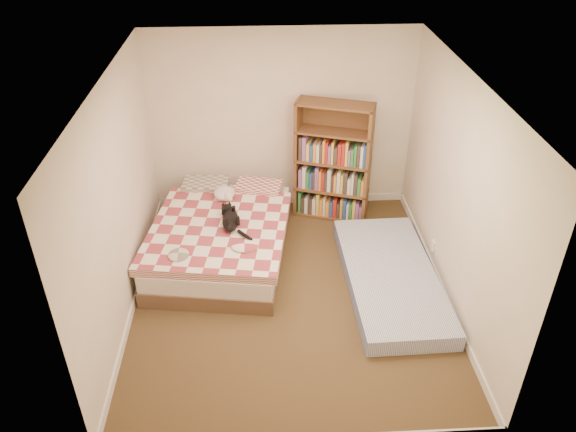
{
  "coord_description": "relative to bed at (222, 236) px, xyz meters",
  "views": [
    {
      "loc": [
        -0.29,
        -4.95,
        4.21
      ],
      "look_at": [
        -0.01,
        0.3,
        0.85
      ],
      "focal_mm": 35.0,
      "sensor_mm": 36.0,
      "label": 1
    }
  ],
  "objects": [
    {
      "name": "black_cat",
      "position": [
        0.13,
        -0.13,
        0.33
      ],
      "size": [
        0.3,
        0.74,
        0.17
      ],
      "rotation": [
        0.0,
        0.0,
        0.2
      ],
      "color": "black",
      "rests_on": "bed"
    },
    {
      "name": "room",
      "position": [
        0.8,
        -0.81,
        0.93
      ],
      "size": [
        3.51,
        4.01,
        2.51
      ],
      "color": "#45321D",
      "rests_on": "ground"
    },
    {
      "name": "bookshelf",
      "position": [
        1.46,
        0.86,
        0.33
      ],
      "size": [
        1.09,
        0.63,
        1.64
      ],
      "rotation": [
        0.0,
        0.0,
        -0.32
      ],
      "color": "brown",
      "rests_on": "room"
    },
    {
      "name": "floor_mattress",
      "position": [
        1.97,
        -0.74,
        -0.16
      ],
      "size": [
        1.05,
        2.24,
        0.2
      ],
      "primitive_type": "cube",
      "rotation": [
        0.0,
        0.0,
        0.03
      ],
      "color": "#6E82B8",
      "rests_on": "room"
    },
    {
      "name": "bed",
      "position": [
        0.0,
        0.0,
        0.0
      ],
      "size": [
        1.82,
        2.35,
        0.58
      ],
      "rotation": [
        0.0,
        0.0,
        -0.14
      ],
      "color": "brown",
      "rests_on": "room"
    },
    {
      "name": "white_dog",
      "position": [
        0.04,
        0.47,
        0.33
      ],
      "size": [
        0.34,
        0.36,
        0.15
      ],
      "rotation": [
        0.0,
        0.0,
        -0.29
      ],
      "color": "white",
      "rests_on": "bed"
    }
  ]
}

